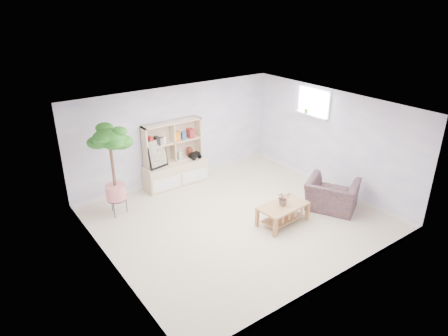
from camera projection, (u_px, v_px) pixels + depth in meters
floor at (238, 219)px, 8.43m from camera, size 5.50×5.00×0.01m
ceiling at (240, 109)px, 7.47m from camera, size 5.50×5.00×0.01m
walls at (239, 167)px, 7.95m from camera, size 5.51×5.01×2.40m
baseboard at (238, 217)px, 8.41m from camera, size 5.50×5.00×0.10m
window at (314, 102)px, 9.54m from camera, size 0.10×0.98×0.68m
window_sill at (311, 115)px, 9.63m from camera, size 0.14×1.00×0.04m
storage_unit at (175, 155)px, 9.66m from camera, size 1.60×0.54×1.60m
poster at (157, 154)px, 9.32m from camera, size 0.52×0.21×0.70m
toy_truck at (195, 155)px, 9.92m from camera, size 0.36×0.26×0.18m
coffee_table at (283, 214)px, 8.21m from camera, size 1.09×0.65×0.43m
table_plant at (283, 198)px, 8.07m from camera, size 0.31×0.28×0.30m
floor_tree at (113, 172)px, 8.25m from camera, size 0.89×0.89×2.00m
armchair at (332, 193)px, 8.69m from camera, size 1.31×1.36×0.78m
sill_plant at (307, 109)px, 9.70m from camera, size 0.13×0.11×0.23m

